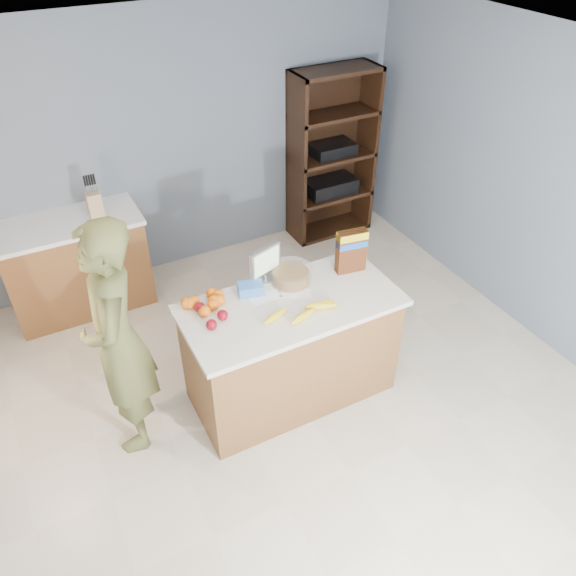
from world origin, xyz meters
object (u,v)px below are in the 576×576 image
person (118,342)px  cereal_box (351,248)px  shelving_unit (329,157)px  counter_peninsula (291,353)px  tv (265,262)px

person → cereal_box: person is taller
shelving_unit → cereal_box: (-0.97, -1.90, 0.23)m
counter_peninsula → shelving_unit: 2.61m
person → cereal_box: 1.78m
counter_peninsula → tv: 0.73m
shelving_unit → counter_peninsula: bearing=-127.1°
shelving_unit → person: (-2.73, -1.86, 0.02)m
shelving_unit → tv: size_ratio=6.38×
shelving_unit → tv: (-1.59, -1.72, 0.19)m
person → counter_peninsula: bearing=94.3°
counter_peninsula → tv: (-0.04, 0.33, 0.64)m
counter_peninsula → shelving_unit: bearing=52.9°
counter_peninsula → person: bearing=171.1°
shelving_unit → cereal_box: bearing=-117.0°
shelving_unit → person: 3.31m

